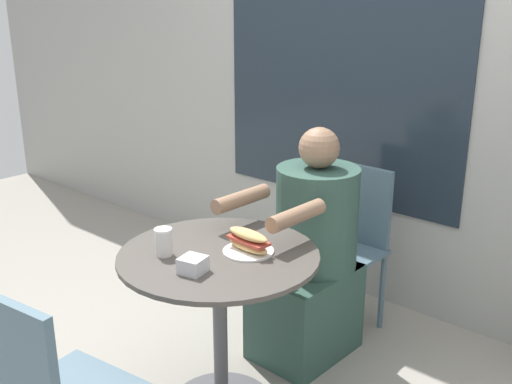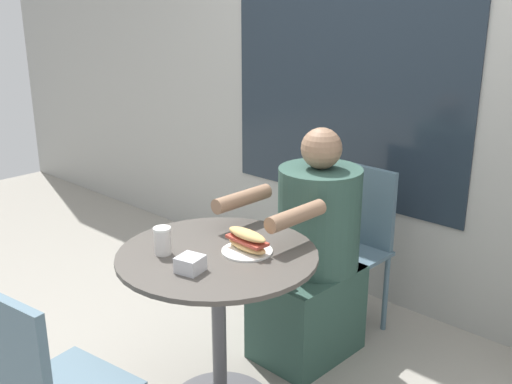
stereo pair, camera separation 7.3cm
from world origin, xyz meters
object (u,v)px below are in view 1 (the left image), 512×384
Objects in this scene: seated_diner at (310,261)px; drink_cup at (164,242)px; cafe_table at (219,295)px; diner_chair at (351,233)px; sandwich_on_plate at (248,243)px.

drink_cup is (-0.17, -0.76, 0.30)m from seated_diner.
cafe_table is 7.26× the size of drink_cup.
diner_chair reaches higher than sandwich_on_plate.
diner_chair is 0.36m from seated_diner.
diner_chair is at bearing -88.96° from seated_diner.
seated_diner reaches higher than cafe_table.
seated_diner is 10.19× the size of drink_cup.
drink_cup is (-0.15, -0.15, 0.24)m from cafe_table.
cafe_table is 0.26m from sandwich_on_plate.
sandwich_on_plate is at bearing 45.83° from drink_cup.
diner_chair is at bearing 88.81° from cafe_table.
seated_diner is 0.60m from sandwich_on_plate.
drink_cup is at bearing 82.99° from diner_chair.
drink_cup reaches higher than cafe_table.
drink_cup is at bearing 79.35° from seated_diner.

